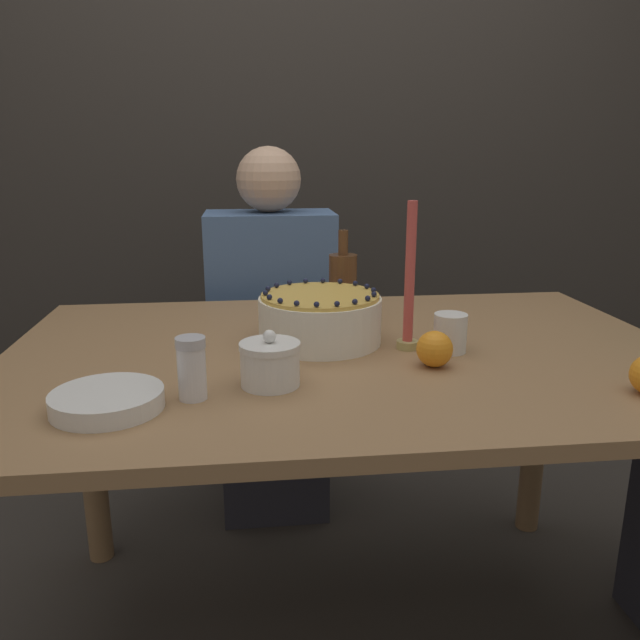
{
  "coord_description": "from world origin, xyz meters",
  "views": [
    {
      "loc": [
        -0.21,
        -1.27,
        1.18
      ],
      "look_at": [
        -0.05,
        0.06,
        0.82
      ],
      "focal_mm": 35.0,
      "sensor_mm": 36.0,
      "label": 1
    }
  ],
  "objects_px": {
    "cake": "(320,318)",
    "sugar_shaker": "(192,368)",
    "person_man_blue_shirt": "(272,359)",
    "bottle": "(343,284)",
    "sugar_bowl": "(270,363)",
    "candle": "(409,289)"
  },
  "relations": [
    {
      "from": "bottle",
      "to": "person_man_blue_shirt",
      "type": "relative_size",
      "value": 0.19
    },
    {
      "from": "sugar_bowl",
      "to": "sugar_shaker",
      "type": "relative_size",
      "value": 1.0
    },
    {
      "from": "sugar_bowl",
      "to": "bottle",
      "type": "distance_m",
      "value": 0.52
    },
    {
      "from": "cake",
      "to": "sugar_shaker",
      "type": "bearing_deg",
      "value": -130.39
    },
    {
      "from": "person_man_blue_shirt",
      "to": "bottle",
      "type": "bearing_deg",
      "value": 112.66
    },
    {
      "from": "cake",
      "to": "person_man_blue_shirt",
      "type": "distance_m",
      "value": 0.7
    },
    {
      "from": "bottle",
      "to": "person_man_blue_shirt",
      "type": "distance_m",
      "value": 0.55
    },
    {
      "from": "sugar_shaker",
      "to": "person_man_blue_shirt",
      "type": "xyz_separation_m",
      "value": [
        0.17,
        0.93,
        -0.3
      ]
    },
    {
      "from": "sugar_bowl",
      "to": "person_man_blue_shirt",
      "type": "height_order",
      "value": "person_man_blue_shirt"
    },
    {
      "from": "cake",
      "to": "bottle",
      "type": "xyz_separation_m",
      "value": [
        0.08,
        0.22,
        0.03
      ]
    },
    {
      "from": "cake",
      "to": "bottle",
      "type": "height_order",
      "value": "bottle"
    },
    {
      "from": "candle",
      "to": "bottle",
      "type": "relative_size",
      "value": 1.42
    },
    {
      "from": "sugar_shaker",
      "to": "candle",
      "type": "bearing_deg",
      "value": 27.9
    },
    {
      "from": "sugar_bowl",
      "to": "sugar_shaker",
      "type": "xyz_separation_m",
      "value": [
        -0.14,
        -0.05,
        0.01
      ]
    },
    {
      "from": "sugar_bowl",
      "to": "candle",
      "type": "xyz_separation_m",
      "value": [
        0.3,
        0.18,
        0.09
      ]
    },
    {
      "from": "cake",
      "to": "person_man_blue_shirt",
      "type": "relative_size",
      "value": 0.23
    },
    {
      "from": "sugar_shaker",
      "to": "person_man_blue_shirt",
      "type": "distance_m",
      "value": 0.99
    },
    {
      "from": "sugar_shaker",
      "to": "person_man_blue_shirt",
      "type": "height_order",
      "value": "person_man_blue_shirt"
    },
    {
      "from": "person_man_blue_shirt",
      "to": "sugar_shaker",
      "type": "bearing_deg",
      "value": 79.49
    },
    {
      "from": "cake",
      "to": "sugar_bowl",
      "type": "xyz_separation_m",
      "value": [
        -0.12,
        -0.25,
        -0.01
      ]
    },
    {
      "from": "candle",
      "to": "person_man_blue_shirt",
      "type": "distance_m",
      "value": 0.84
    },
    {
      "from": "candle",
      "to": "sugar_bowl",
      "type": "bearing_deg",
      "value": -148.8
    }
  ]
}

